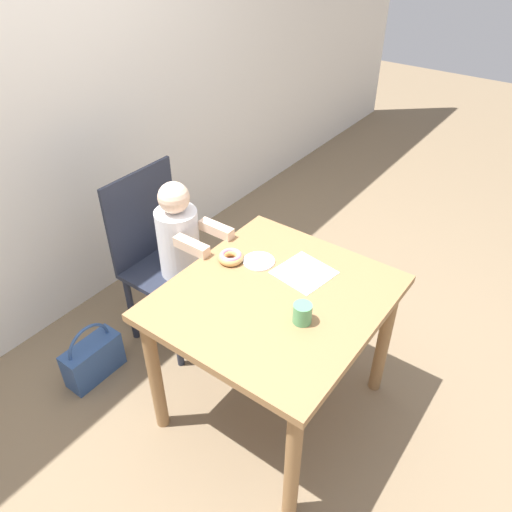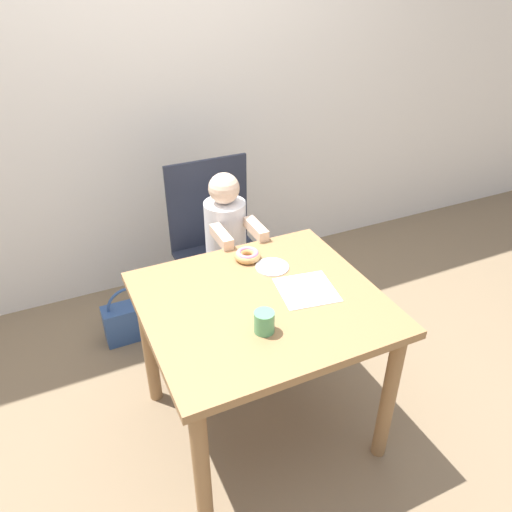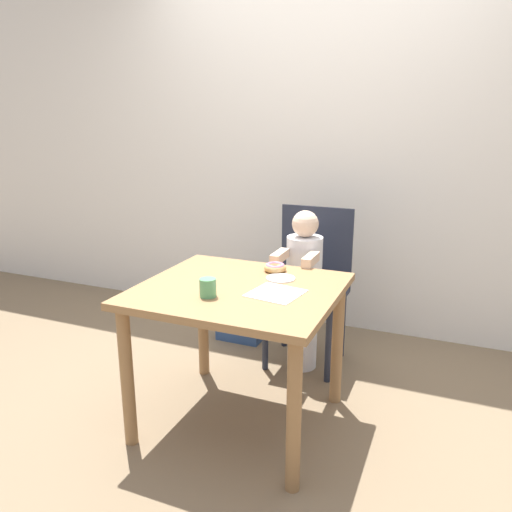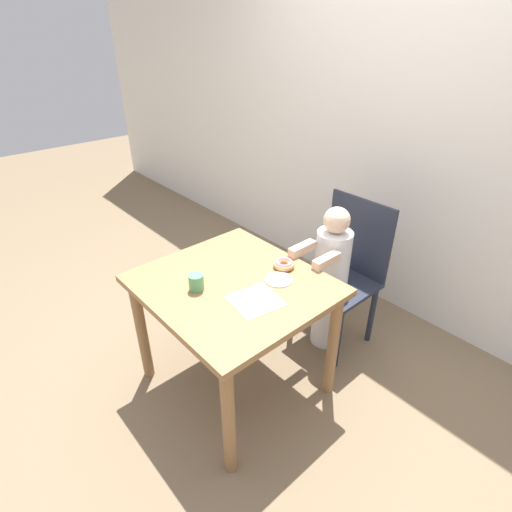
{
  "view_description": "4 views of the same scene",
  "coord_description": "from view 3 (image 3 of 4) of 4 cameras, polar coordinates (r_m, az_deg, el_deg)",
  "views": [
    {
      "loc": [
        -1.3,
        -0.85,
        2.04
      ],
      "look_at": [
        0.03,
        0.13,
        0.83
      ],
      "focal_mm": 35.0,
      "sensor_mm": 36.0,
      "label": 1
    },
    {
      "loc": [
        -0.67,
        -1.39,
        1.87
      ],
      "look_at": [
        0.03,
        0.13,
        0.83
      ],
      "focal_mm": 35.0,
      "sensor_mm": 36.0,
      "label": 2
    },
    {
      "loc": [
        0.92,
        -1.99,
        1.47
      ],
      "look_at": [
        0.03,
        0.13,
        0.83
      ],
      "focal_mm": 35.0,
      "sensor_mm": 36.0,
      "label": 3
    },
    {
      "loc": [
        1.32,
        -1.02,
        1.84
      ],
      "look_at": [
        0.03,
        0.13,
        0.83
      ],
      "focal_mm": 28.0,
      "sensor_mm": 36.0,
      "label": 4
    }
  ],
  "objects": [
    {
      "name": "handbag",
      "position": [
        3.4,
        -1.93,
        -7.77
      ],
      "size": [
        0.3,
        0.12,
        0.33
      ],
      "color": "#2D4C84",
      "rests_on": "ground_plane"
    },
    {
      "name": "cup",
      "position": [
        2.19,
        -5.52,
        -3.62
      ],
      "size": [
        0.07,
        0.07,
        0.08
      ],
      "color": "#519E66",
      "rests_on": "dining_table"
    },
    {
      "name": "donut",
      "position": [
        2.54,
        2.19,
        -1.28
      ],
      "size": [
        0.11,
        0.11,
        0.04
      ],
      "color": "tan",
      "rests_on": "dining_table"
    },
    {
      "name": "napkin",
      "position": [
        2.24,
        2.28,
        -4.26
      ],
      "size": [
        0.25,
        0.25,
        0.0
      ],
      "color": "white",
      "rests_on": "dining_table"
    },
    {
      "name": "plate",
      "position": [
        2.43,
        2.83,
        -2.55
      ],
      "size": [
        0.14,
        0.14,
        0.01
      ],
      "color": "white",
      "rests_on": "dining_table"
    },
    {
      "name": "ground_plane",
      "position": [
        2.64,
        -1.81,
        -18.2
      ],
      "size": [
        12.0,
        12.0,
        0.0
      ],
      "primitive_type": "plane",
      "color": "#7A664C"
    },
    {
      "name": "chair",
      "position": [
        3.05,
        6.14,
        -3.2
      ],
      "size": [
        0.45,
        0.41,
        0.94
      ],
      "color": "#232838",
      "rests_on": "ground_plane"
    },
    {
      "name": "wall_back",
      "position": [
        3.51,
        7.59,
        11.94
      ],
      "size": [
        8.0,
        0.05,
        2.5
      ],
      "color": "silver",
      "rests_on": "ground_plane"
    },
    {
      "name": "child_figure",
      "position": [
        2.93,
        5.42,
        -3.89
      ],
      "size": [
        0.23,
        0.37,
        0.96
      ],
      "color": "white",
      "rests_on": "ground_plane"
    },
    {
      "name": "dining_table",
      "position": [
        2.36,
        -1.94,
        -6.11
      ],
      "size": [
        0.91,
        0.83,
        0.71
      ],
      "color": "olive",
      "rests_on": "ground_plane"
    }
  ]
}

